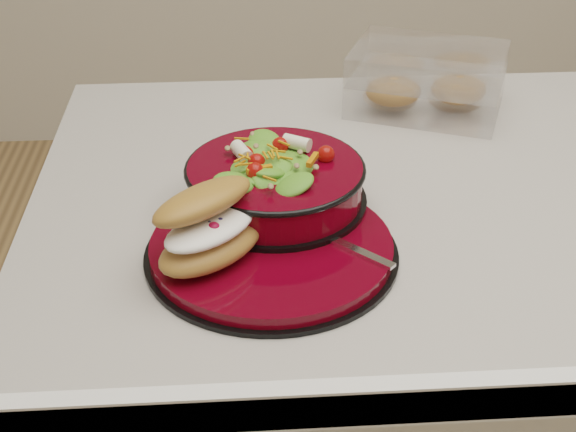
{
  "coord_description": "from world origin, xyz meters",
  "views": [
    {
      "loc": [
        -0.35,
        -0.89,
        1.42
      ],
      "look_at": [
        -0.3,
        -0.13,
        0.94
      ],
      "focal_mm": 50.0,
      "sensor_mm": 36.0,
      "label": 1
    }
  ],
  "objects": [
    {
      "name": "dinner_plate",
      "position": [
        -0.32,
        -0.15,
        0.91
      ],
      "size": [
        0.29,
        0.29,
        0.02
      ],
      "rotation": [
        0.0,
        0.0,
        0.33
      ],
      "color": "black",
      "rests_on": "island_counter"
    },
    {
      "name": "pastry_box",
      "position": [
        -0.06,
        0.24,
        0.95
      ],
      "size": [
        0.27,
        0.23,
        0.09
      ],
      "rotation": [
        0.0,
        0.0,
        -0.39
      ],
      "color": "white",
      "rests_on": "island_counter"
    },
    {
      "name": "salad_bowl",
      "position": [
        -0.31,
        -0.06,
        0.95
      ],
      "size": [
        0.22,
        0.22,
        0.09
      ],
      "rotation": [
        0.0,
        0.0,
        -0.23
      ],
      "color": "black",
      "rests_on": "dinner_plate"
    },
    {
      "name": "island_counter",
      "position": [
        0.0,
        -0.0,
        0.45
      ],
      "size": [
        1.24,
        0.74,
        0.9
      ],
      "color": "white",
      "rests_on": "ground"
    },
    {
      "name": "croissant",
      "position": [
        -0.39,
        -0.17,
        0.96
      ],
      "size": [
        0.15,
        0.16,
        0.08
      ],
      "rotation": [
        0.0,
        0.0,
        0.75
      ],
      "color": "#B77638",
      "rests_on": "dinner_plate"
    },
    {
      "name": "fork",
      "position": [
        -0.25,
        -0.15,
        0.92
      ],
      "size": [
        0.12,
        0.11,
        0.0
      ],
      "rotation": [
        0.0,
        0.0,
        0.8
      ],
      "color": "silver",
      "rests_on": "dinner_plate"
    }
  ]
}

